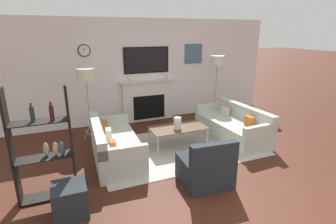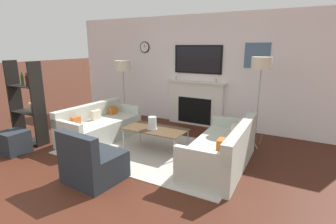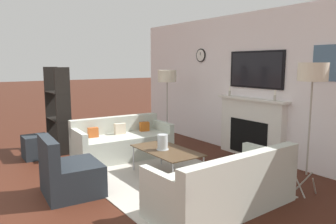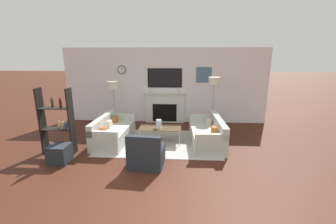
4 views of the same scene
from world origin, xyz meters
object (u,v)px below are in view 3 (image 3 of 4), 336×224
(floor_lamp_right, at_px, (313,74))
(ottoman, at_px, (36,147))
(couch_left, at_px, (122,143))
(hurricane_candle, at_px, (163,143))
(floor_lamp_left, at_px, (167,77))
(coffee_table, at_px, (166,151))
(armchair, at_px, (69,175))
(couch_right, at_px, (225,188))
(shelf_unit, at_px, (58,112))

(floor_lamp_right, xyz_separation_m, ottoman, (-3.87, -2.58, -1.40))
(couch_left, height_order, hurricane_candle, couch_left)
(hurricane_candle, bearing_deg, floor_lamp_left, 143.39)
(ottoman, bearing_deg, hurricane_candle, 32.02)
(coffee_table, distance_m, floor_lamp_right, 2.34)
(floor_lamp_right, distance_m, ottoman, 4.86)
(armchair, bearing_deg, coffee_table, 82.96)
(hurricane_candle, relative_size, floor_lamp_right, 0.13)
(floor_lamp_left, xyz_separation_m, ottoman, (-0.57, -2.58, -1.25))
(couch_left, height_order, couch_right, couch_right)
(couch_left, xyz_separation_m, couch_right, (2.72, -0.00, 0.00))
(coffee_table, relative_size, ottoman, 2.70)
(couch_left, height_order, floor_lamp_right, floor_lamp_right)
(floor_lamp_left, relative_size, floor_lamp_right, 0.91)
(armchair, distance_m, shelf_unit, 2.43)
(couch_right, height_order, coffee_table, couch_right)
(couch_right, bearing_deg, shelf_unit, -167.73)
(floor_lamp_right, bearing_deg, ottoman, -146.27)
(couch_left, relative_size, couch_right, 0.95)
(couch_right, height_order, ottoman, couch_right)
(hurricane_candle, height_order, ottoman, hurricane_candle)
(armchair, relative_size, coffee_table, 0.68)
(hurricane_candle, relative_size, ottoman, 0.54)
(couch_left, relative_size, hurricane_candle, 7.56)
(couch_left, bearing_deg, coffee_table, 2.95)
(couch_right, xyz_separation_m, floor_lamp_left, (-3.01, 1.23, 1.19))
(shelf_unit, bearing_deg, coffee_table, 19.98)
(floor_lamp_left, bearing_deg, hurricane_candle, -36.61)
(couch_right, height_order, hurricane_candle, couch_right)
(coffee_table, height_order, shelf_unit, shelf_unit)
(floor_lamp_right, bearing_deg, floor_lamp_left, -180.00)
(coffee_table, distance_m, hurricane_candle, 0.14)
(floor_lamp_left, relative_size, shelf_unit, 0.96)
(coffee_table, bearing_deg, floor_lamp_right, 35.42)
(couch_left, distance_m, coffee_table, 1.38)
(armchair, bearing_deg, floor_lamp_left, 119.45)
(armchair, height_order, floor_lamp_left, floor_lamp_left)
(floor_lamp_left, bearing_deg, ottoman, -102.44)
(couch_right, distance_m, shelf_unit, 3.96)
(couch_right, distance_m, armchair, 2.07)
(couch_left, distance_m, armchair, 1.84)
(coffee_table, bearing_deg, ottoman, -147.55)
(shelf_unit, xyz_separation_m, ottoman, (0.26, -0.51, -0.58))
(couch_left, bearing_deg, armchair, -49.41)
(floor_lamp_left, bearing_deg, coffee_table, -34.92)
(coffee_table, distance_m, ottoman, 2.65)
(coffee_table, xyz_separation_m, floor_lamp_right, (1.63, 1.16, 1.20))
(couch_left, bearing_deg, hurricane_candle, 1.02)
(couch_right, bearing_deg, coffee_table, 176.96)
(floor_lamp_left, height_order, shelf_unit, shelf_unit)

